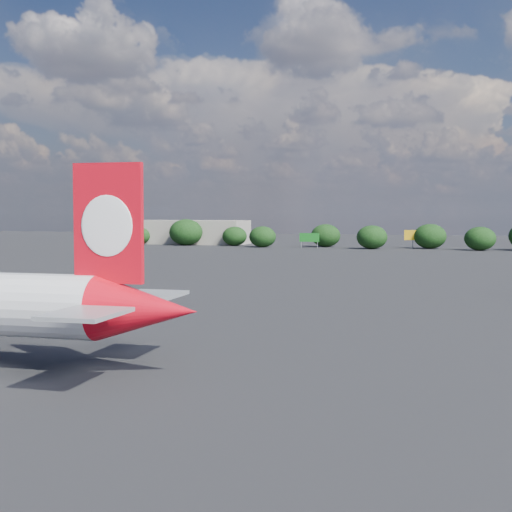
% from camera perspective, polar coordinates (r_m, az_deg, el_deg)
% --- Properties ---
extents(ground, '(500.00, 500.00, 0.00)m').
position_cam_1_polar(ground, '(98.21, -0.63, -2.82)').
color(ground, black).
rests_on(ground, ground).
extents(terminal_building, '(42.00, 16.00, 8.00)m').
position_cam_1_polar(terminal_building, '(244.21, -5.67, 1.92)').
color(terminal_building, gray).
rests_on(terminal_building, ground).
extents(highway_sign, '(6.00, 0.30, 4.50)m').
position_cam_1_polar(highway_sign, '(214.47, 4.29, 1.47)').
color(highway_sign, '#166E1D').
rests_on(highway_sign, ground).
extents(billboard_yellow, '(5.00, 0.30, 5.50)m').
position_cam_1_polar(billboard_yellow, '(215.77, 12.44, 1.61)').
color(billboard_yellow, yellow).
rests_on(billboard_yellow, ground).
extents(horizon_treeline, '(201.94, 15.49, 8.54)m').
position_cam_1_polar(horizon_treeline, '(213.45, 12.69, 1.56)').
color(horizon_treeline, black).
rests_on(horizon_treeline, ground).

